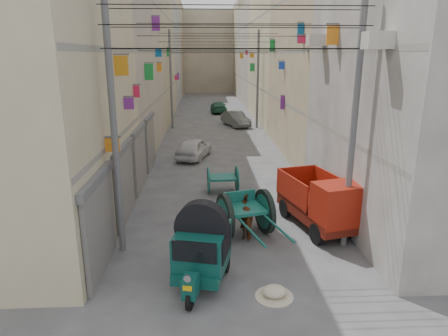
{
  "coord_description": "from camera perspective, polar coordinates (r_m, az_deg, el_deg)",
  "views": [
    {
      "loc": [
        -0.95,
        -5.77,
        6.03
      ],
      "look_at": [
        -0.32,
        6.5,
        2.54
      ],
      "focal_mm": 32.0,
      "sensor_mm": 36.0,
      "label": 1
    }
  ],
  "objects": [
    {
      "name": "building_row_left",
      "position": [
        40.51,
        -13.48,
        16.05
      ],
      "size": [
        8.0,
        62.0,
        14.0
      ],
      "color": "#BEB390",
      "rests_on": "ground"
    },
    {
      "name": "building_row_right",
      "position": [
        40.89,
        10.11,
        16.23
      ],
      "size": [
        8.0,
        62.0,
        14.0
      ],
      "color": "#ABA7A0",
      "rests_on": "ground"
    },
    {
      "name": "end_cap_building",
      "position": [
        71.78,
        -2.27,
        16.23
      ],
      "size": [
        22.0,
        10.0,
        13.0
      ],
      "primitive_type": "cube",
      "color": "#B2A78C",
      "rests_on": "ground"
    },
    {
      "name": "shutters_left",
      "position": [
        17.03,
        -12.85,
        -0.0
      ],
      "size": [
        0.18,
        14.4,
        2.88
      ],
      "color": "#4F5055",
      "rests_on": "ground"
    },
    {
      "name": "signboards",
      "position": [
        27.57,
        -0.98,
        10.45
      ],
      "size": [
        8.22,
        40.52,
        5.67
      ],
      "color": "orange",
      "rests_on": "ground"
    },
    {
      "name": "ac_units",
      "position": [
        14.27,
        17.04,
        20.85
      ],
      "size": [
        0.7,
        6.55,
        3.35
      ],
      "color": "#B8B2A5",
      "rests_on": "ground"
    },
    {
      "name": "utility_poles",
      "position": [
        22.88,
        -0.55,
        10.77
      ],
      "size": [
        7.4,
        22.2,
        8.0
      ],
      "color": "#58575A",
      "rests_on": "ground"
    },
    {
      "name": "overhead_cables",
      "position": [
        20.2,
        -0.25,
        17.95
      ],
      "size": [
        7.4,
        22.52,
        1.12
      ],
      "color": "black",
      "rests_on": "ground"
    },
    {
      "name": "auto_rickshaw",
      "position": [
        10.99,
        -3.14,
        -11.13
      ],
      "size": [
        1.84,
        2.62,
        1.78
      ],
      "rotation": [
        0.0,
        0.0,
        -0.24
      ],
      "color": "black",
      "rests_on": "ground"
    },
    {
      "name": "tonga_cart",
      "position": [
        13.76,
        3.05,
        -6.44
      ],
      "size": [
        2.19,
        3.69,
        1.57
      ],
      "rotation": [
        0.0,
        0.0,
        0.27
      ],
      "color": "black",
      "rests_on": "ground"
    },
    {
      "name": "mini_truck",
      "position": [
        14.36,
        14.18,
        -5.28
      ],
      "size": [
        2.45,
        3.89,
        2.03
      ],
      "rotation": [
        0.0,
        0.0,
        0.25
      ],
      "color": "black",
      "rests_on": "ground"
    },
    {
      "name": "second_cart",
      "position": [
        18.01,
        -0.18,
        -1.56
      ],
      "size": [
        1.42,
        1.27,
        1.2
      ],
      "rotation": [
        0.0,
        0.0,
        0.05
      ],
      "color": "#14584D",
      "rests_on": "ground"
    },
    {
      "name": "feed_sack",
      "position": [
        10.85,
        7.2,
        -17.07
      ],
      "size": [
        0.62,
        0.5,
        0.31
      ],
      "primitive_type": "ellipsoid",
      "color": "beige",
      "rests_on": "ground"
    },
    {
      "name": "horse",
      "position": [
        13.92,
        3.67,
        -6.65
      ],
      "size": [
        0.88,
        1.73,
        1.42
      ],
      "primitive_type": "imported",
      "rotation": [
        0.0,
        0.0,
        3.21
      ],
      "color": "#5F2116",
      "rests_on": "ground"
    },
    {
      "name": "distant_car_white",
      "position": [
        24.16,
        -4.3,
        2.86
      ],
      "size": [
        2.4,
        3.88,
        1.23
      ],
      "primitive_type": "imported",
      "rotation": [
        0.0,
        0.0,
        2.86
      ],
      "color": "silver",
      "rests_on": "ground"
    },
    {
      "name": "distant_car_grey",
      "position": [
        35.13,
        1.66,
        7.03
      ],
      "size": [
        2.52,
        4.1,
        1.28
      ],
      "primitive_type": "imported",
      "rotation": [
        0.0,
        0.0,
        0.32
      ],
      "color": "#4B504E",
      "rests_on": "ground"
    },
    {
      "name": "distant_car_green",
      "position": [
        43.64,
        -0.79,
        8.7
      ],
      "size": [
        1.74,
        4.1,
        1.18
      ],
      "primitive_type": "imported",
      "rotation": [
        0.0,
        0.0,
        3.16
      ],
      "color": "#1E593B",
      "rests_on": "ground"
    }
  ]
}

